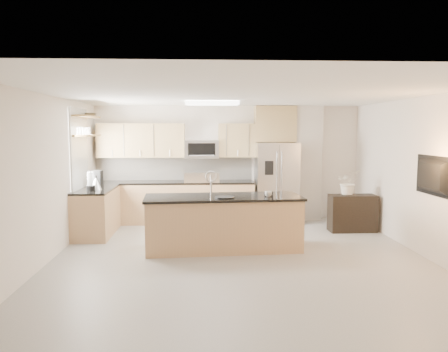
{
  "coord_description": "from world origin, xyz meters",
  "views": [
    {
      "loc": [
        -0.61,
        -6.74,
        2.05
      ],
      "look_at": [
        -0.19,
        1.3,
        1.21
      ],
      "focal_mm": 35.0,
      "sensor_mm": 36.0,
      "label": 1
    }
  ],
  "objects": [
    {
      "name": "left_counter",
      "position": [
        -2.67,
        1.85,
        0.46
      ],
      "size": [
        0.66,
        1.5,
        0.92
      ],
      "color": "tan",
      "rests_on": "floor"
    },
    {
      "name": "blender",
      "position": [
        -2.67,
        1.46,
        1.08
      ],
      "size": [
        0.16,
        0.16,
        0.36
      ],
      "color": "black",
      "rests_on": "left_counter"
    },
    {
      "name": "cup",
      "position": [
        0.53,
        0.56,
        0.97
      ],
      "size": [
        0.15,
        0.15,
        0.1
      ],
      "primitive_type": "imported",
      "rotation": [
        0.0,
        0.0,
        -0.28
      ],
      "color": "silver",
      "rests_on": "island"
    },
    {
      "name": "ceiling",
      "position": [
        0.0,
        0.0,
        2.6
      ],
      "size": [
        6.0,
        6.5,
        0.02
      ],
      "primitive_type": "cube",
      "color": "white",
      "rests_on": "wall_back"
    },
    {
      "name": "upper_cabinets",
      "position": [
        -1.3,
        3.09,
        1.83
      ],
      "size": [
        3.5,
        0.33,
        0.75
      ],
      "color": "tan",
      "rests_on": "wall_back"
    },
    {
      "name": "shelf_upper",
      "position": [
        -2.85,
        1.95,
        2.32
      ],
      "size": [
        0.3,
        1.2,
        0.04
      ],
      "primitive_type": "cube",
      "color": "olive",
      "rests_on": "wall_left"
    },
    {
      "name": "refrigerator",
      "position": [
        1.06,
        2.87,
        0.89
      ],
      "size": [
        0.92,
        0.78,
        1.78
      ],
      "color": "silver",
      "rests_on": "floor"
    },
    {
      "name": "partition_column",
      "position": [
        1.82,
        3.1,
        1.3
      ],
      "size": [
        0.6,
        0.3,
        2.6
      ],
      "primitive_type": "cube",
      "color": "beige",
      "rests_on": "floor"
    },
    {
      "name": "television",
      "position": [
        2.91,
        -0.2,
        1.35
      ],
      "size": [
        0.14,
        1.08,
        0.62
      ],
      "primitive_type": "imported",
      "rotation": [
        0.0,
        0.0,
        1.57
      ],
      "color": "black",
      "rests_on": "wall_right"
    },
    {
      "name": "coffee_maker",
      "position": [
        -2.69,
        2.09,
        1.08
      ],
      "size": [
        0.19,
        0.22,
        0.33
      ],
      "color": "black",
      "rests_on": "left_counter"
    },
    {
      "name": "flower_vase",
      "position": [
        2.38,
        1.92,
        1.13
      ],
      "size": [
        0.75,
        0.66,
        0.76
      ],
      "primitive_type": "imported",
      "rotation": [
        0.0,
        0.0,
        -0.1
      ],
      "color": "white",
      "rests_on": "credenza"
    },
    {
      "name": "island",
      "position": [
        -0.24,
        0.66,
        0.47
      ],
      "size": [
        2.73,
        1.13,
        1.35
      ],
      "rotation": [
        0.0,
        0.0,
        0.06
      ],
      "color": "tan",
      "rests_on": "floor"
    },
    {
      "name": "window",
      "position": [
        -2.98,
        1.85,
        1.65
      ],
      "size": [
        0.04,
        1.15,
        1.65
      ],
      "color": "white",
      "rests_on": "wall_left"
    },
    {
      "name": "wall_back",
      "position": [
        0.0,
        3.25,
        1.3
      ],
      "size": [
        6.0,
        0.02,
        2.6
      ],
      "primitive_type": "cube",
      "color": "white",
      "rests_on": "floor"
    },
    {
      "name": "wall_right",
      "position": [
        3.0,
        0.0,
        1.3
      ],
      "size": [
        0.02,
        6.5,
        2.6
      ],
      "primitive_type": "cube",
      "color": "white",
      "rests_on": "floor"
    },
    {
      "name": "back_counter",
      "position": [
        -1.23,
        2.93,
        0.47
      ],
      "size": [
        3.55,
        0.66,
        1.44
      ],
      "color": "tan",
      "rests_on": "floor"
    },
    {
      "name": "range",
      "position": [
        -0.6,
        2.92,
        0.47
      ],
      "size": [
        0.76,
        0.64,
        1.14
      ],
      "color": "black",
      "rests_on": "floor"
    },
    {
      "name": "microwave",
      "position": [
        -0.6,
        3.04,
        1.63
      ],
      "size": [
        0.76,
        0.4,
        0.4
      ],
      "color": "silver",
      "rests_on": "upper_cabinets"
    },
    {
      "name": "wall_left",
      "position": [
        -3.0,
        0.0,
        1.3
      ],
      "size": [
        0.02,
        6.5,
        2.6
      ],
      "primitive_type": "cube",
      "color": "white",
      "rests_on": "floor"
    },
    {
      "name": "credenza",
      "position": [
        2.45,
        1.85,
        0.37
      ],
      "size": [
        0.94,
        0.41,
        0.75
      ],
      "primitive_type": "cube",
      "rotation": [
        0.0,
        0.0,
        0.01
      ],
      "color": "black",
      "rests_on": "floor"
    },
    {
      "name": "shelf_lower",
      "position": [
        -2.85,
        1.95,
        1.95
      ],
      "size": [
        0.3,
        1.2,
        0.04
      ],
      "primitive_type": "cube",
      "color": "olive",
      "rests_on": "wall_left"
    },
    {
      "name": "wall_front",
      "position": [
        0.0,
        -3.25,
        1.3
      ],
      "size": [
        6.0,
        0.02,
        2.6
      ],
      "primitive_type": "cube",
      "color": "white",
      "rests_on": "floor"
    },
    {
      "name": "floor",
      "position": [
        0.0,
        0.0,
        0.0
      ],
      "size": [
        6.5,
        6.5,
        0.0
      ],
      "primitive_type": "plane",
      "color": "#A9A6A1",
      "rests_on": "ground"
    },
    {
      "name": "kettle",
      "position": [
        -2.62,
        1.65,
        1.04
      ],
      "size": [
        0.22,
        0.22,
        0.27
      ],
      "color": "silver",
      "rests_on": "left_counter"
    },
    {
      "name": "platter",
      "position": [
        -0.22,
        0.5,
        0.94
      ],
      "size": [
        0.37,
        0.37,
        0.02
      ],
      "primitive_type": "cylinder",
      "rotation": [
        0.0,
        0.0,
        -0.1
      ],
      "color": "black",
      "rests_on": "island"
    },
    {
      "name": "ceiling_fixture",
      "position": [
        -0.4,
        1.6,
        2.56
      ],
      "size": [
        1.0,
        0.5,
        0.06
      ],
      "primitive_type": "cube",
      "color": "white",
      "rests_on": "ceiling"
    },
    {
      "name": "bowl",
      "position": [
        -2.85,
        2.32,
        2.38
      ],
      "size": [
        0.44,
        0.44,
        0.08
      ],
      "primitive_type": "imported",
      "rotation": [
        0.0,
        0.0,
        0.38
      ],
      "color": "silver",
      "rests_on": "shelf_upper"
    }
  ]
}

